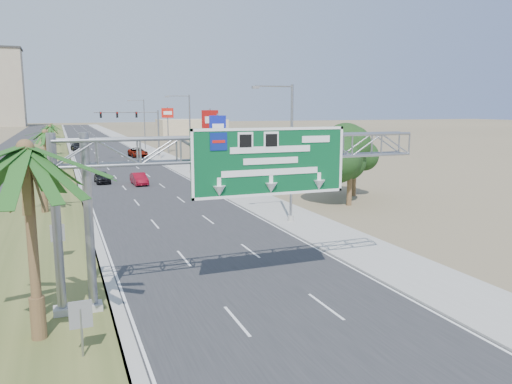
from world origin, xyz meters
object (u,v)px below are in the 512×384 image
Objects in this scene: sign_gantry at (234,161)px; car_mid_lane at (139,179)px; palm_near at (25,150)px; car_left_lane at (102,177)px; car_right_lane at (138,152)px; pole_sign_red_far at (168,117)px; pole_sign_blue at (218,131)px; store_building at (256,147)px; signal_mast at (146,130)px; car_far at (78,147)px; pole_sign_red_near at (210,123)px.

sign_gantry is 35.14m from car_mid_lane.
palm_near is 40.26m from car_left_lane.
car_right_lane is (4.63, 32.56, 0.13)m from car_mid_lane.
pole_sign_red_far is (14.91, 35.68, 6.11)m from car_left_lane.
car_mid_lane is 40.53m from pole_sign_red_far.
sign_gantry is 2.18× the size of pole_sign_blue.
pole_sign_blue reaches higher than store_building.
pole_sign_red_far is at bearing 64.81° from car_left_lane.
pole_sign_blue is at bearing -80.07° from signal_mast.
car_left_lane is at bearing -144.30° from store_building.
pole_sign_red_far is (-10.95, 17.10, 4.77)m from store_building.
store_building is at bearing -19.54° from signal_mast.
pole_sign_red_far is (20.25, 75.10, -0.16)m from palm_near.
sign_gantry is 38.35m from pole_sign_blue.
store_building is 3.25× the size of car_far.
signal_mast is at bearing 67.29° from car_left_lane.
car_far is at bearing 114.91° from car_right_lane.
car_left_lane is (5.33, 39.41, -6.27)m from palm_near.
car_far is (-9.91, 21.83, -4.05)m from signal_mast.
store_building reaches higher than car_left_lane.
car_mid_lane is 49.38m from car_far.
sign_gantry is 42.19m from pole_sign_red_near.
pole_sign_red_near reaches higher than car_far.
pole_sign_red_near is at bearing -92.19° from pole_sign_red_far.
pole_sign_red_far is (5.88, 11.12, 1.92)m from signal_mast.
car_far reaches higher than car_mid_lane.
car_mid_lane is at bearing -101.08° from signal_mast.
signal_mast is at bearing 84.26° from sign_gantry.
pole_sign_blue is at bearing 73.88° from sign_gantry.
palm_near is 2.15× the size of car_left_lane.
pole_sign_blue is at bearing -93.26° from pole_sign_red_near.
car_left_lane is at bearing -166.52° from pole_sign_red_near.
palm_near reaches higher than car_far.
palm_near is 86.14m from car_far.
car_far is at bearing 88.57° from car_left_lane.
store_building is at bearing -36.58° from car_right_lane.
store_building is (31.20, 58.00, -4.93)m from palm_near.
car_left_lane is 30.92m from car_right_lane.
car_mid_lane is at bearing -92.46° from car_far.
car_right_lane is at bearing -68.81° from car_far.
signal_mast is 2.61× the size of car_mid_lane.
car_right_lane reaches higher than car_mid_lane.
car_mid_lane is (9.02, 36.64, -6.28)m from palm_near.
pole_sign_blue is (14.32, -47.03, 4.88)m from car_far.
pole_sign_red_far reaches higher than pole_sign_red_near.
pole_sign_red_near reaches higher than car_mid_lane.
pole_sign_blue is at bearing -5.23° from car_left_lane.
car_right_lane is (13.65, 69.20, -6.15)m from palm_near.
car_right_lane is at bearing 71.89° from car_left_lane.
sign_gantry is at bearing -112.36° from store_building.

